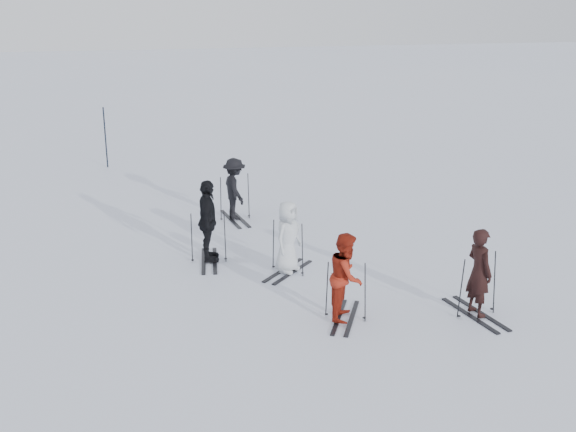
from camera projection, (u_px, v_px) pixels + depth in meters
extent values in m
plane|color=silver|center=(297.00, 270.00, 16.68)|extent=(120.00, 120.00, 0.00)
imported|color=black|center=(479.00, 273.00, 14.16)|extent=(0.55, 0.73, 1.79)
imported|color=maroon|center=(346.00, 277.00, 14.02)|extent=(0.96, 1.05, 1.75)
imported|color=silver|center=(288.00, 238.00, 16.33)|extent=(0.94, 0.95, 1.66)
imported|color=black|center=(208.00, 222.00, 16.90)|extent=(0.60, 1.20, 1.97)
imported|color=black|center=(235.00, 190.00, 20.02)|extent=(0.81, 1.20, 1.72)
cylinder|color=black|center=(105.00, 138.00, 25.70)|extent=(0.06, 0.06, 2.17)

